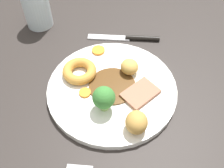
{
  "coord_description": "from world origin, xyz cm",
  "views": [
    {
      "loc": [
        -33.54,
        -5.19,
        48.55
      ],
      "look_at": [
        0.79,
        -2.28,
        6.0
      ],
      "focal_mm": 42.59,
      "sensor_mm": 36.0,
      "label": 1
    }
  ],
  "objects_px": {
    "roast_potato_right": "(130,67)",
    "water_glass": "(36,7)",
    "roast_potato_left": "(137,122)",
    "meat_slice_main": "(140,93)",
    "broccoli_floret": "(104,98)",
    "carrot_coin_front": "(85,93)",
    "carrot_coin_back": "(98,50)",
    "dinner_plate": "(112,89)",
    "knife": "(129,38)",
    "yorkshire_pudding": "(79,71)"
  },
  "relations": [
    {
      "from": "roast_potato_right",
      "to": "carrot_coin_front",
      "type": "relative_size",
      "value": 1.62
    },
    {
      "from": "knife",
      "to": "roast_potato_left",
      "type": "bearing_deg",
      "value": 94.38
    },
    {
      "from": "dinner_plate",
      "to": "knife",
      "type": "height_order",
      "value": "dinner_plate"
    },
    {
      "from": "carrot_coin_back",
      "to": "roast_potato_left",
      "type": "bearing_deg",
      "value": -154.7
    },
    {
      "from": "yorkshire_pudding",
      "to": "broccoli_floret",
      "type": "relative_size",
      "value": 1.31
    },
    {
      "from": "yorkshire_pudding",
      "to": "broccoli_floret",
      "type": "distance_m",
      "value": 0.11
    },
    {
      "from": "dinner_plate",
      "to": "yorkshire_pudding",
      "type": "distance_m",
      "value": 0.08
    },
    {
      "from": "roast_potato_right",
      "to": "broccoli_floret",
      "type": "height_order",
      "value": "broccoli_floret"
    },
    {
      "from": "broccoli_floret",
      "to": "water_glass",
      "type": "height_order",
      "value": "water_glass"
    },
    {
      "from": "dinner_plate",
      "to": "water_glass",
      "type": "height_order",
      "value": "water_glass"
    },
    {
      "from": "roast_potato_right",
      "to": "carrot_coin_front",
      "type": "distance_m",
      "value": 0.11
    },
    {
      "from": "roast_potato_right",
      "to": "water_glass",
      "type": "height_order",
      "value": "water_glass"
    },
    {
      "from": "dinner_plate",
      "to": "carrot_coin_front",
      "type": "height_order",
      "value": "carrot_coin_front"
    },
    {
      "from": "dinner_plate",
      "to": "roast_potato_right",
      "type": "relative_size",
      "value": 6.87
    },
    {
      "from": "meat_slice_main",
      "to": "carrot_coin_back",
      "type": "xyz_separation_m",
      "value": [
        0.12,
        0.1,
        -0.0
      ]
    },
    {
      "from": "dinner_plate",
      "to": "roast_potato_left",
      "type": "distance_m",
      "value": 0.11
    },
    {
      "from": "roast_potato_left",
      "to": "roast_potato_right",
      "type": "distance_m",
      "value": 0.14
    },
    {
      "from": "yorkshire_pudding",
      "to": "meat_slice_main",
      "type": "bearing_deg",
      "value": -108.5
    },
    {
      "from": "dinner_plate",
      "to": "carrot_coin_back",
      "type": "relative_size",
      "value": 9.06
    },
    {
      "from": "broccoli_floret",
      "to": "water_glass",
      "type": "xyz_separation_m",
      "value": [
        0.26,
        0.2,
        0.01
      ]
    },
    {
      "from": "broccoli_floret",
      "to": "knife",
      "type": "distance_m",
      "value": 0.23
    },
    {
      "from": "meat_slice_main",
      "to": "roast_potato_right",
      "type": "height_order",
      "value": "roast_potato_right"
    },
    {
      "from": "carrot_coin_front",
      "to": "roast_potato_left",
      "type": "bearing_deg",
      "value": -124.2
    },
    {
      "from": "carrot_coin_back",
      "to": "dinner_plate",
      "type": "bearing_deg",
      "value": -158.54
    },
    {
      "from": "roast_potato_left",
      "to": "roast_potato_right",
      "type": "relative_size",
      "value": 1.14
    },
    {
      "from": "yorkshire_pudding",
      "to": "carrot_coin_front",
      "type": "height_order",
      "value": "yorkshire_pudding"
    },
    {
      "from": "dinner_plate",
      "to": "broccoli_floret",
      "type": "xyz_separation_m",
      "value": [
        -0.05,
        0.01,
        0.04
      ]
    },
    {
      "from": "yorkshire_pudding",
      "to": "dinner_plate",
      "type": "bearing_deg",
      "value": -111.99
    },
    {
      "from": "carrot_coin_front",
      "to": "water_glass",
      "type": "relative_size",
      "value": 0.23
    },
    {
      "from": "meat_slice_main",
      "to": "broccoli_floret",
      "type": "distance_m",
      "value": 0.08
    },
    {
      "from": "broccoli_floret",
      "to": "knife",
      "type": "relative_size",
      "value": 0.3
    },
    {
      "from": "roast_potato_left",
      "to": "carrot_coin_back",
      "type": "xyz_separation_m",
      "value": [
        0.2,
        0.09,
        -0.02
      ]
    },
    {
      "from": "roast_potato_right",
      "to": "water_glass",
      "type": "distance_m",
      "value": 0.29
    },
    {
      "from": "carrot_coin_front",
      "to": "meat_slice_main",
      "type": "bearing_deg",
      "value": -86.76
    },
    {
      "from": "carrot_coin_front",
      "to": "carrot_coin_back",
      "type": "height_order",
      "value": "same"
    },
    {
      "from": "meat_slice_main",
      "to": "broccoli_floret",
      "type": "xyz_separation_m",
      "value": [
        -0.04,
        0.07,
        0.03
      ]
    },
    {
      "from": "roast_potato_right",
      "to": "knife",
      "type": "height_order",
      "value": "roast_potato_right"
    },
    {
      "from": "roast_potato_right",
      "to": "roast_potato_left",
      "type": "bearing_deg",
      "value": -172.45
    },
    {
      "from": "dinner_plate",
      "to": "broccoli_floret",
      "type": "relative_size",
      "value": 4.86
    },
    {
      "from": "carrot_coin_back",
      "to": "water_glass",
      "type": "relative_size",
      "value": 0.28
    },
    {
      "from": "yorkshire_pudding",
      "to": "roast_potato_right",
      "type": "relative_size",
      "value": 1.85
    },
    {
      "from": "roast_potato_left",
      "to": "roast_potato_right",
      "type": "height_order",
      "value": "roast_potato_left"
    },
    {
      "from": "carrot_coin_back",
      "to": "broccoli_floret",
      "type": "bearing_deg",
      "value": -169.17
    },
    {
      "from": "broccoli_floret",
      "to": "knife",
      "type": "height_order",
      "value": "broccoli_floret"
    },
    {
      "from": "roast_potato_right",
      "to": "carrot_coin_back",
      "type": "relative_size",
      "value": 1.32
    },
    {
      "from": "yorkshire_pudding",
      "to": "roast_potato_left",
      "type": "relative_size",
      "value": 1.62
    },
    {
      "from": "carrot_coin_front",
      "to": "carrot_coin_back",
      "type": "relative_size",
      "value": 0.81
    },
    {
      "from": "carrot_coin_back",
      "to": "knife",
      "type": "relative_size",
      "value": 0.16
    },
    {
      "from": "dinner_plate",
      "to": "roast_potato_right",
      "type": "height_order",
      "value": "roast_potato_right"
    },
    {
      "from": "roast_potato_right",
      "to": "dinner_plate",
      "type": "bearing_deg",
      "value": 143.61
    }
  ]
}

